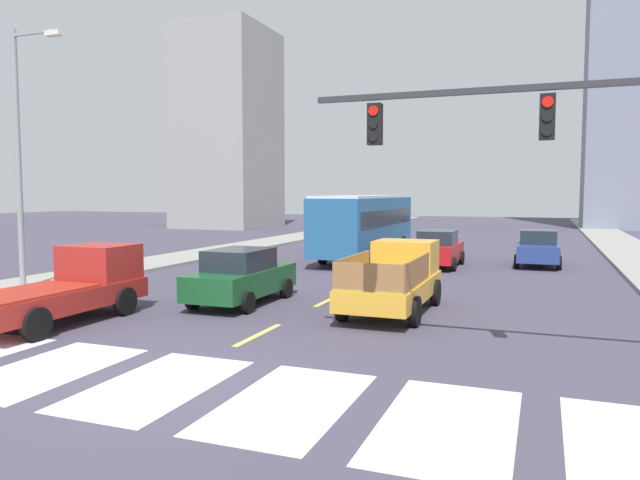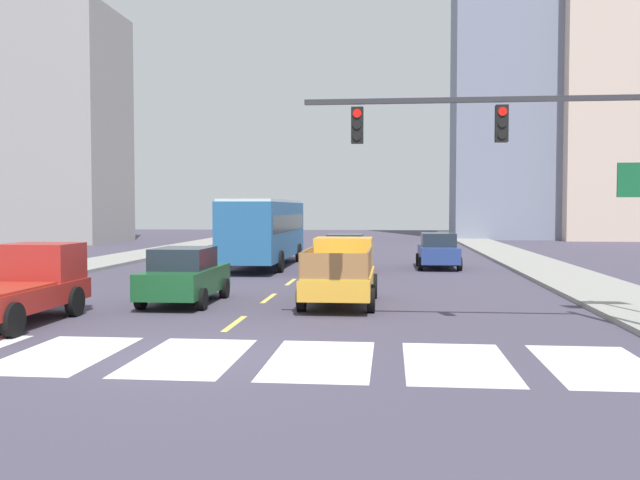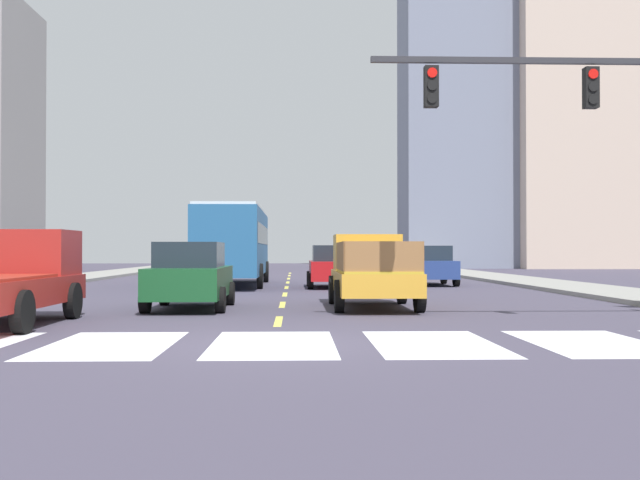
% 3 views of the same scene
% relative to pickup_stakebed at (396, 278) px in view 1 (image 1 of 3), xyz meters
% --- Properties ---
extents(ground_plane, '(160.00, 160.00, 0.00)m').
position_rel_pickup_stakebed_xyz_m(ground_plane, '(-2.40, -8.21, -0.94)').
color(ground_plane, '#423D4E').
extents(sidewalk_left, '(3.26, 110.00, 0.15)m').
position_rel_pickup_stakebed_xyz_m(sidewalk_left, '(-13.58, 9.79, -0.86)').
color(sidewalk_left, gray).
rests_on(sidewalk_left, ground).
extents(crosswalk_stripe_2, '(1.98, 3.69, 0.01)m').
position_rel_pickup_stakebed_xyz_m(crosswalk_stripe_2, '(-4.99, -8.21, -0.93)').
color(crosswalk_stripe_2, silver).
rests_on(crosswalk_stripe_2, ground).
extents(crosswalk_stripe_3, '(1.98, 3.69, 0.01)m').
position_rel_pickup_stakebed_xyz_m(crosswalk_stripe_3, '(-2.40, -8.21, -0.93)').
color(crosswalk_stripe_3, silver).
rests_on(crosswalk_stripe_3, ground).
extents(crosswalk_stripe_4, '(1.98, 3.69, 0.01)m').
position_rel_pickup_stakebed_xyz_m(crosswalk_stripe_4, '(0.18, -8.21, -0.93)').
color(crosswalk_stripe_4, silver).
rests_on(crosswalk_stripe_4, ground).
extents(crosswalk_stripe_5, '(1.98, 3.69, 0.01)m').
position_rel_pickup_stakebed_xyz_m(crosswalk_stripe_5, '(2.77, -8.21, -0.93)').
color(crosswalk_stripe_5, silver).
rests_on(crosswalk_stripe_5, ground).
extents(lane_dash_0, '(0.16, 2.40, 0.01)m').
position_rel_pickup_stakebed_xyz_m(lane_dash_0, '(-2.40, -4.21, -0.93)').
color(lane_dash_0, '#DBCE51').
rests_on(lane_dash_0, ground).
extents(lane_dash_1, '(0.16, 2.40, 0.01)m').
position_rel_pickup_stakebed_xyz_m(lane_dash_1, '(-2.40, 0.79, -0.93)').
color(lane_dash_1, '#DBCE51').
rests_on(lane_dash_1, ground).
extents(lane_dash_2, '(0.16, 2.40, 0.01)m').
position_rel_pickup_stakebed_xyz_m(lane_dash_2, '(-2.40, 5.79, -0.93)').
color(lane_dash_2, '#DBCE51').
rests_on(lane_dash_2, ground).
extents(lane_dash_3, '(0.16, 2.40, 0.01)m').
position_rel_pickup_stakebed_xyz_m(lane_dash_3, '(-2.40, 10.79, -0.93)').
color(lane_dash_3, '#DBCE51').
rests_on(lane_dash_3, ground).
extents(lane_dash_4, '(0.16, 2.40, 0.01)m').
position_rel_pickup_stakebed_xyz_m(lane_dash_4, '(-2.40, 15.79, -0.93)').
color(lane_dash_4, '#DBCE51').
rests_on(lane_dash_4, ground).
extents(lane_dash_5, '(0.16, 2.40, 0.01)m').
position_rel_pickup_stakebed_xyz_m(lane_dash_5, '(-2.40, 20.79, -0.93)').
color(lane_dash_5, '#DBCE51').
rests_on(lane_dash_5, ground).
extents(lane_dash_6, '(0.16, 2.40, 0.01)m').
position_rel_pickup_stakebed_xyz_m(lane_dash_6, '(-2.40, 25.79, -0.93)').
color(lane_dash_6, '#DBCE51').
rests_on(lane_dash_6, ground).
extents(lane_dash_7, '(0.16, 2.40, 0.01)m').
position_rel_pickup_stakebed_xyz_m(lane_dash_7, '(-2.40, 30.79, -0.93)').
color(lane_dash_7, '#DBCE51').
rests_on(lane_dash_7, ground).
extents(pickup_stakebed, '(2.18, 5.20, 1.96)m').
position_rel_pickup_stakebed_xyz_m(pickup_stakebed, '(0.00, 0.00, 0.00)').
color(pickup_stakebed, gold).
rests_on(pickup_stakebed, ground).
extents(pickup_dark, '(2.18, 5.20, 1.96)m').
position_rel_pickup_stakebed_xyz_m(pickup_dark, '(-7.93, -4.55, -0.02)').
color(pickup_dark, '#A1241F').
rests_on(pickup_dark, ground).
extents(city_bus, '(2.72, 10.80, 3.32)m').
position_rel_pickup_stakebed_xyz_m(city_bus, '(-4.69, 12.69, 1.02)').
color(city_bus, '#265E92').
rests_on(city_bus, ground).
extents(sedan_near_left, '(2.02, 4.40, 1.72)m').
position_rel_pickup_stakebed_xyz_m(sedan_near_left, '(-0.55, 10.65, -0.08)').
color(sedan_near_left, red).
rests_on(sedan_near_left, ground).
extents(sedan_mid, '(2.02, 4.40, 1.72)m').
position_rel_pickup_stakebed_xyz_m(sedan_mid, '(-4.74, -0.72, -0.08)').
color(sedan_mid, '#174E26').
rests_on(sedan_mid, ground).
extents(sedan_near_right, '(2.02, 4.40, 1.72)m').
position_rel_pickup_stakebed_xyz_m(sedan_near_right, '(3.82, 12.75, -0.08)').
color(sedan_near_right, navy).
rests_on(sedan_near_right, ground).
extents(traffic_signal_gantry, '(8.35, 0.27, 6.00)m').
position_rel_pickup_stakebed_xyz_m(traffic_signal_gantry, '(5.11, -5.04, 3.24)').
color(traffic_signal_gantry, '#2D2D33').
rests_on(traffic_signal_gantry, ground).
extents(streetlight_left, '(2.20, 0.28, 9.00)m').
position_rel_pickup_stakebed_xyz_m(streetlight_left, '(-12.89, -1.38, 4.03)').
color(streetlight_left, gray).
rests_on(streetlight_left, ground).
extents(block_mid_left, '(8.37, 9.25, 19.65)m').
position_rel_pickup_stakebed_xyz_m(block_mid_left, '(-25.91, 35.75, 8.89)').
color(block_mid_left, gray).
rests_on(block_mid_left, ground).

